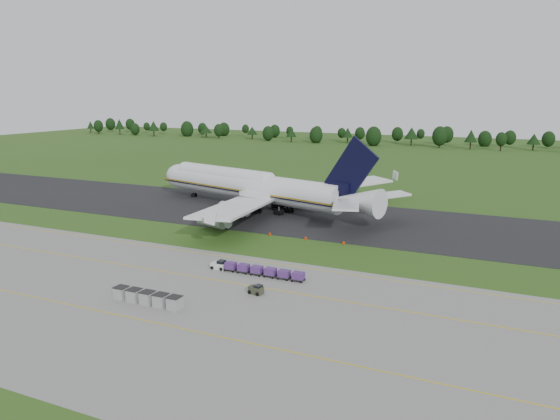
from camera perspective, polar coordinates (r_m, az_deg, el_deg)
The scene contains 10 objects.
ground at distance 111.10m, azimuth -2.76°, elevation -3.58°, with size 600.00×600.00×0.00m, color #294C16.
apron at distance 84.01m, azimuth -13.68°, elevation -9.20°, with size 300.00×52.00×0.06m, color slate.
taxiway at distance 135.75m, azimuth 2.71°, elevation -0.65°, with size 300.00×40.00×0.08m, color black.
apron_markings at distance 89.20m, azimuth -10.87°, elevation -7.76°, with size 300.00×30.20×0.01m.
tree_line at distance 318.79m, azimuth 16.12°, elevation 7.35°, with size 524.34×22.89×11.39m.
aircraft at distance 144.04m, azimuth -2.78°, elevation 2.49°, with size 74.06×69.41×20.76m.
baggage_train at distance 92.55m, azimuth -2.61°, elevation -6.27°, with size 17.40×1.58×1.52m.
utility_cart at distance 84.14m, azimuth -2.52°, elevation -8.37°, with size 2.33×1.63×1.18m.
uld_row at distance 82.47m, azimuth -13.70°, elevation -8.89°, with size 11.50×1.90×1.88m.
edge_markers at distance 114.20m, azimuth 2.71°, elevation -3.00°, with size 17.16×0.30×0.60m.
Camera 1 is at (49.66, -94.69, 30.18)m, focal length 35.00 mm.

